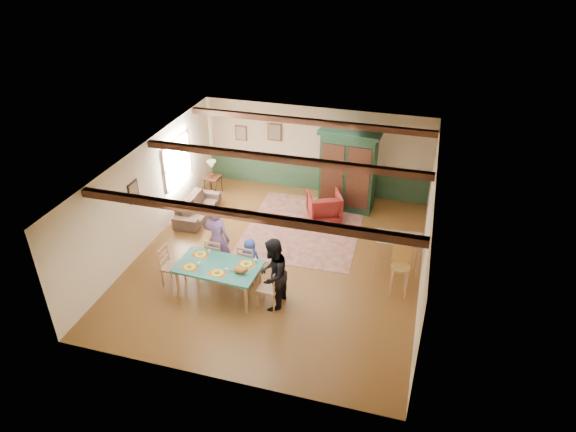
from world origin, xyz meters
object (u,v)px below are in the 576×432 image
(armoire, at_px, (348,171))
(armchair, at_px, (324,206))
(dining_chair_far_left, at_px, (217,255))
(person_man, at_px, (217,239))
(person_woman, at_px, (273,274))
(bar_stool_left, at_px, (402,256))
(table_lamp, at_px, (212,169))
(dining_chair_end_right, at_px, (269,287))
(dining_chair_end_left, at_px, (172,266))
(cat, at_px, (240,270))
(dining_table, at_px, (219,280))
(dining_chair_far_right, at_px, (249,261))
(sofa, at_px, (198,208))
(end_table, at_px, (213,185))
(counter_table, at_px, (398,254))
(bar_stool_right, at_px, (400,272))
(person_child, at_px, (250,258))

(armoire, relative_size, armchair, 2.65)
(dining_chair_far_left, distance_m, person_man, 0.41)
(person_woman, bearing_deg, bar_stool_left, 129.52)
(table_lamp, bearing_deg, dining_chair_end_right, -54.51)
(dining_chair_end_left, relative_size, cat, 2.64)
(dining_table, distance_m, armchair, 4.24)
(dining_chair_far_left, bearing_deg, table_lamp, -62.61)
(dining_chair_far_right, bearing_deg, dining_table, 60.95)
(dining_table, bearing_deg, bar_stool_left, 25.53)
(armoire, xyz_separation_m, bar_stool_left, (1.86, -2.89, -0.68))
(sofa, bearing_deg, person_woman, -134.41)
(person_man, distance_m, armchair, 3.68)
(sofa, bearing_deg, end_table, 4.92)
(table_lamp, bearing_deg, person_woman, -53.69)
(dining_chair_far_left, xyz_separation_m, dining_chair_far_right, (0.83, -0.04, 0.00))
(dining_chair_end_right, xyz_separation_m, counter_table, (2.61, 2.11, -0.03))
(person_man, distance_m, counter_table, 4.36)
(dining_chair_end_left, bearing_deg, table_lamp, 14.25)
(end_table, bearing_deg, person_man, -65.06)
(dining_chair_far_left, distance_m, counter_table, 4.37)
(dining_chair_far_left, bearing_deg, counter_table, -159.99)
(dining_chair_end_left, distance_m, bar_stool_right, 5.23)
(cat, relative_size, armoire, 0.16)
(counter_table, relative_size, bar_stool_left, 1.05)
(end_table, bearing_deg, dining_chair_end_left, -78.73)
(dining_chair_end_right, bearing_deg, dining_chair_far_left, -114.92)
(dining_table, xyz_separation_m, person_man, (-0.37, 0.85, 0.51))
(table_lamp, bearing_deg, armchair, -9.36)
(dining_chair_far_left, relative_size, dining_chair_end_left, 1.00)
(bar_stool_left, distance_m, bar_stool_right, 0.78)
(end_table, height_order, bar_stool_left, bar_stool_left)
(sofa, relative_size, bar_stool_left, 1.76)
(bar_stool_left, bearing_deg, person_man, -167.42)
(armoire, height_order, table_lamp, armoire)
(counter_table, bearing_deg, person_child, -159.66)
(bar_stool_right, bearing_deg, table_lamp, 144.86)
(armoire, xyz_separation_m, armchair, (-0.48, -0.83, -0.79))
(person_woman, xyz_separation_m, bar_stool_right, (2.63, 1.17, -0.25))
(dining_chair_far_left, bearing_deg, cat, 139.20)
(dining_chair_far_left, xyz_separation_m, person_man, (0.00, 0.08, 0.40))
(dining_chair_end_left, xyz_separation_m, table_lamp, (-0.89, 4.48, 0.34))
(dining_table, bearing_deg, dining_chair_far_left, 116.06)
(person_child, bearing_deg, bar_stool_left, -159.96)
(person_man, distance_m, table_lamp, 4.07)
(person_man, bearing_deg, armchair, -119.28)
(person_child, bearing_deg, armchair, -106.65)
(person_man, height_order, table_lamp, person_man)
(dining_table, distance_m, dining_chair_end_left, 1.20)
(person_man, height_order, bar_stool_right, person_man)
(person_child, relative_size, sofa, 0.56)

